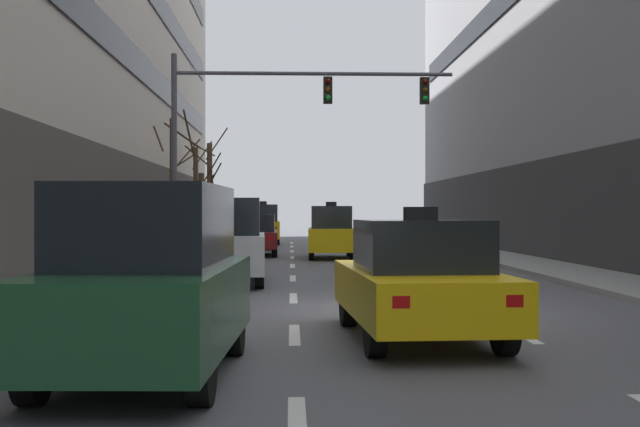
% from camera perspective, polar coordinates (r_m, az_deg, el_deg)
% --- Properties ---
extents(ground_plane, '(120.00, 120.00, 0.00)m').
position_cam_1_polar(ground_plane, '(14.99, 4.52, -6.76)').
color(ground_plane, '#515156').
extents(sidewalk_left, '(2.51, 80.00, 0.14)m').
position_cam_1_polar(sidewalk_left, '(15.55, -19.05, -6.25)').
color(sidewalk_left, gray).
rests_on(sidewalk_left, ground).
extents(lane_stripe_l1_s2, '(0.16, 2.00, 0.01)m').
position_cam_1_polar(lane_stripe_l1_s2, '(7.01, -1.62, -14.66)').
color(lane_stripe_l1_s2, silver).
rests_on(lane_stripe_l1_s2, ground).
extents(lane_stripe_l1_s3, '(0.16, 2.00, 0.01)m').
position_cam_1_polar(lane_stripe_l1_s3, '(11.92, -1.81, -8.52)').
color(lane_stripe_l1_s3, silver).
rests_on(lane_stripe_l1_s3, ground).
extents(lane_stripe_l1_s4, '(0.16, 2.00, 0.01)m').
position_cam_1_polar(lane_stripe_l1_s4, '(16.88, -1.89, -5.97)').
color(lane_stripe_l1_s4, silver).
rests_on(lane_stripe_l1_s4, ground).
extents(lane_stripe_l1_s5, '(0.16, 2.00, 0.01)m').
position_cam_1_polar(lane_stripe_l1_s5, '(21.85, -1.94, -4.58)').
color(lane_stripe_l1_s5, silver).
rests_on(lane_stripe_l1_s5, ground).
extents(lane_stripe_l1_s6, '(0.16, 2.00, 0.01)m').
position_cam_1_polar(lane_stripe_l1_s6, '(26.84, -1.96, -3.71)').
color(lane_stripe_l1_s6, silver).
rests_on(lane_stripe_l1_s6, ground).
extents(lane_stripe_l1_s7, '(0.16, 2.00, 0.01)m').
position_cam_1_polar(lane_stripe_l1_s7, '(31.83, -1.98, -3.11)').
color(lane_stripe_l1_s7, silver).
rests_on(lane_stripe_l1_s7, ground).
extents(lane_stripe_l1_s8, '(0.16, 2.00, 0.01)m').
position_cam_1_polar(lane_stripe_l1_s8, '(36.82, -2.00, -2.68)').
color(lane_stripe_l1_s8, silver).
rests_on(lane_stripe_l1_s8, ground).
extents(lane_stripe_l1_s9, '(0.16, 2.00, 0.01)m').
position_cam_1_polar(lane_stripe_l1_s9, '(41.82, -2.01, -2.34)').
color(lane_stripe_l1_s9, silver).
rests_on(lane_stripe_l1_s9, ground).
extents(lane_stripe_l1_s10, '(0.16, 2.00, 0.01)m').
position_cam_1_polar(lane_stripe_l1_s10, '(46.81, -2.01, -2.08)').
color(lane_stripe_l1_s10, silver).
rests_on(lane_stripe_l1_s10, ground).
extents(lane_stripe_l2_s3, '(0.16, 2.00, 0.01)m').
position_cam_1_polar(lane_stripe_l2_s3, '(12.38, 13.86, -8.19)').
color(lane_stripe_l2_s3, silver).
rests_on(lane_stripe_l2_s3, ground).
extents(lane_stripe_l2_s4, '(0.16, 2.00, 0.01)m').
position_cam_1_polar(lane_stripe_l2_s4, '(17.21, 9.26, -5.86)').
color(lane_stripe_l2_s4, silver).
rests_on(lane_stripe_l2_s4, ground).
extents(lane_stripe_l2_s5, '(0.16, 2.00, 0.01)m').
position_cam_1_polar(lane_stripe_l2_s5, '(22.11, 6.70, -4.53)').
color(lane_stripe_l2_s5, silver).
rests_on(lane_stripe_l2_s5, ground).
extents(lane_stripe_l2_s6, '(0.16, 2.00, 0.01)m').
position_cam_1_polar(lane_stripe_l2_s6, '(27.05, 5.08, -3.68)').
color(lane_stripe_l2_s6, silver).
rests_on(lane_stripe_l2_s6, ground).
extents(lane_stripe_l2_s7, '(0.16, 2.00, 0.01)m').
position_cam_1_polar(lane_stripe_l2_s7, '(32.01, 3.96, -3.10)').
color(lane_stripe_l2_s7, silver).
rests_on(lane_stripe_l2_s7, ground).
extents(lane_stripe_l2_s8, '(0.16, 2.00, 0.01)m').
position_cam_1_polar(lane_stripe_l2_s8, '(36.98, 3.15, -2.66)').
color(lane_stripe_l2_s8, silver).
rests_on(lane_stripe_l2_s8, ground).
extents(lane_stripe_l2_s9, '(0.16, 2.00, 0.01)m').
position_cam_1_polar(lane_stripe_l2_s9, '(41.95, 2.52, -2.34)').
color(lane_stripe_l2_s9, silver).
rests_on(lane_stripe_l2_s9, ground).
extents(lane_stripe_l2_s10, '(0.16, 2.00, 0.01)m').
position_cam_1_polar(lane_stripe_l2_s10, '(46.94, 2.03, -2.08)').
color(lane_stripe_l2_s10, silver).
rests_on(lane_stripe_l2_s10, ground).
extents(taxi_driving_0, '(1.86, 4.22, 2.19)m').
position_cam_1_polar(taxi_driving_0, '(31.24, 0.79, -1.34)').
color(taxi_driving_0, black).
rests_on(taxi_driving_0, ground).
extents(taxi_driving_1, '(2.09, 4.57, 1.86)m').
position_cam_1_polar(taxi_driving_1, '(11.42, 6.96, -4.73)').
color(taxi_driving_1, black).
rests_on(taxi_driving_1, ground).
extents(car_driving_2, '(1.99, 4.38, 2.08)m').
position_cam_1_polar(car_driving_2, '(8.98, -12.02, -4.72)').
color(car_driving_2, black).
rests_on(car_driving_2, ground).
extents(taxi_driving_3, '(1.97, 4.57, 2.39)m').
position_cam_1_polar(taxi_driving_3, '(44.75, -4.07, -0.78)').
color(taxi_driving_3, black).
rests_on(taxi_driving_3, ground).
extents(car_driving_4, '(1.95, 4.52, 1.68)m').
position_cam_1_polar(car_driving_4, '(33.32, -4.63, -1.55)').
color(car_driving_4, black).
rests_on(car_driving_4, ground).
extents(car_driving_5, '(1.87, 4.28, 2.05)m').
position_cam_1_polar(car_driving_5, '(39.27, -4.55, -1.02)').
color(car_driving_5, black).
rests_on(car_driving_5, ground).
extents(car_driving_6, '(2.00, 4.46, 2.13)m').
position_cam_1_polar(car_driving_6, '(20.27, -6.55, -1.96)').
color(car_driving_6, black).
rests_on(car_driving_6, ground).
extents(traffic_signal_0, '(8.86, 0.35, 6.61)m').
position_cam_1_polar(traffic_signal_0, '(25.61, -3.51, 6.86)').
color(traffic_signal_0, '#4C4C51').
rests_on(traffic_signal_0, sidewalk_left).
extents(street_tree_0, '(1.76, 1.77, 5.03)m').
position_cam_1_polar(street_tree_0, '(36.64, -8.82, 1.38)').
color(street_tree_0, '#4C3823').
rests_on(street_tree_0, sidewalk_left).
extents(street_tree_1, '(1.89, 1.90, 6.13)m').
position_cam_1_polar(street_tree_1, '(42.78, -7.81, 1.61)').
color(street_tree_1, '#4C3823').
rests_on(street_tree_1, sidewalk_left).
extents(street_tree_2, '(1.41, 1.56, 4.50)m').
position_cam_1_polar(street_tree_2, '(38.87, -8.30, 0.54)').
color(street_tree_2, '#4C3823').
rests_on(street_tree_2, sidewalk_left).
extents(street_tree_3, '(1.80, 1.54, 5.29)m').
position_cam_1_polar(street_tree_3, '(29.64, -10.31, 2.08)').
color(street_tree_3, '#4C3823').
rests_on(street_tree_3, sidewalk_left).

